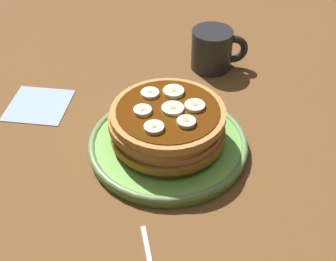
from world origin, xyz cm
name	(u,v)px	position (x,y,z in cm)	size (l,w,h in cm)	color
ground_plane	(168,156)	(0.00, 0.00, -1.50)	(140.00, 140.00, 3.00)	brown
plate	(168,144)	(0.00, 0.00, 1.12)	(26.45, 26.45, 2.07)	#72B74C
pancake_stack	(168,126)	(-0.05, 0.00, 5.06)	(18.87, 18.65, 6.61)	#A0652D
banana_slice_0	(173,107)	(0.73, 0.40, 8.51)	(3.53, 3.53, 0.74)	#F4F0B9
banana_slice_1	(143,111)	(-3.95, -0.51, 8.56)	(2.87, 2.87, 0.84)	beige
banana_slice_2	(150,93)	(-2.87, 4.16, 8.52)	(3.02, 3.02, 0.75)	#F3F2C4
banana_slice_3	(173,92)	(0.96, 4.48, 8.57)	(3.48, 3.48, 0.86)	#F1F2B2
banana_slice_4	(186,122)	(2.70, -3.44, 8.57)	(2.90, 2.90, 0.86)	beige
banana_slice_5	(154,128)	(-2.14, -4.63, 8.56)	(3.06, 3.06, 0.83)	#FAEBB7
banana_slice_6	(195,106)	(4.21, 0.63, 8.54)	(3.26, 3.26, 0.79)	#F5F3B8
coffee_mug	(214,49)	(9.61, 25.42, 4.26)	(11.56, 8.29, 8.28)	#262628
napkin	(39,105)	(-24.03, 12.44, 0.15)	(11.00, 11.00, 0.30)	#99B2BF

